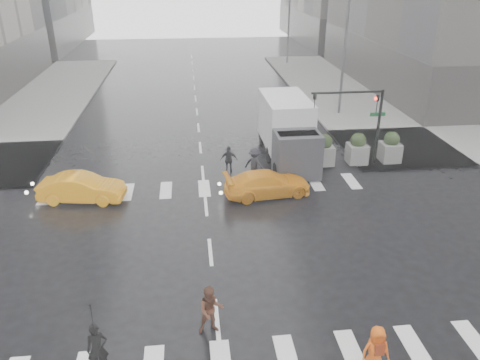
{
  "coord_description": "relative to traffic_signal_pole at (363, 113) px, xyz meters",
  "views": [
    {
      "loc": [
        -0.58,
        -16.2,
        10.82
      ],
      "look_at": [
        1.45,
        2.0,
        2.26
      ],
      "focal_mm": 35.0,
      "sensor_mm": 36.0,
      "label": 1
    }
  ],
  "objects": [
    {
      "name": "street_lamp_near",
      "position": [
        1.86,
        9.99,
        1.73
      ],
      "size": [
        2.15,
        0.22,
        9.0
      ],
      "color": "#59595B",
      "rests_on": "ground"
    },
    {
      "name": "pedestrian_black",
      "position": [
        -12.52,
        -13.78,
        -1.6
      ],
      "size": [
        1.15,
        1.17,
        2.43
      ],
      "rotation": [
        0.0,
        0.0,
        0.22
      ],
      "color": "black",
      "rests_on": "ground"
    },
    {
      "name": "traffic_signal_pole",
      "position": [
        0.0,
        0.0,
        0.0
      ],
      "size": [
        4.45,
        0.42,
        4.5
      ],
      "color": "black",
      "rests_on": "ground"
    },
    {
      "name": "planter_west",
      "position": [
        -2.01,
        0.19,
        -2.23
      ],
      "size": [
        1.1,
        1.1,
        1.8
      ],
      "color": "gray",
      "rests_on": "ground"
    },
    {
      "name": "planter_mid",
      "position": [
        -0.01,
        0.19,
        -2.23
      ],
      "size": [
        1.1,
        1.1,
        1.8
      ],
      "color": "gray",
      "rests_on": "ground"
    },
    {
      "name": "taxi_mid",
      "position": [
        -15.06,
        -2.71,
        -2.53
      ],
      "size": [
        4.31,
        1.99,
        1.37
      ],
      "primitive_type": "imported",
      "rotation": [
        0.0,
        0.0,
        1.44
      ],
      "color": "orange",
      "rests_on": "ground"
    },
    {
      "name": "ground",
      "position": [
        -9.01,
        -8.01,
        -3.22
      ],
      "size": [
        120.0,
        120.0,
        0.0
      ],
      "primitive_type": "plane",
      "color": "black",
      "rests_on": "ground"
    },
    {
      "name": "street_lamp_far",
      "position": [
        1.86,
        29.99,
        1.73
      ],
      "size": [
        2.15,
        0.22,
        9.0
      ],
      "color": "#59595B",
      "rests_on": "ground"
    },
    {
      "name": "taxi_rear",
      "position": [
        -5.83,
        -3.12,
        -2.58
      ],
      "size": [
        4.09,
        2.28,
        1.28
      ],
      "primitive_type": "imported",
      "rotation": [
        0.0,
        0.0,
        1.7
      ],
      "color": "orange",
      "rests_on": "ground"
    },
    {
      "name": "planter_east",
      "position": [
        1.99,
        0.19,
        -2.23
      ],
      "size": [
        1.1,
        1.1,
        1.8
      ],
      "color": "gray",
      "rests_on": "ground"
    },
    {
      "name": "road_markings",
      "position": [
        -9.01,
        -8.01,
        -3.21
      ],
      "size": [
        18.0,
        48.0,
        0.01
      ],
      "primitive_type": null,
      "color": "silver",
      "rests_on": "ground"
    },
    {
      "name": "pedestrian_far_b",
      "position": [
        -6.23,
        -1.27,
        -2.28
      ],
      "size": [
        1.37,
        1.26,
        1.87
      ],
      "primitive_type": "imported",
      "rotation": [
        0.0,
        0.0,
        2.5
      ],
      "color": "black",
      "rests_on": "ground"
    },
    {
      "name": "pedestrian_brown",
      "position": [
        -9.21,
        -12.56,
        -2.36
      ],
      "size": [
        0.9,
        0.74,
        1.71
      ],
      "primitive_type": "imported",
      "rotation": [
        0.0,
        0.0,
        0.12
      ],
      "color": "#49271A",
      "rests_on": "ground"
    },
    {
      "name": "pedestrian_far_a",
      "position": [
        -7.52,
        -0.18,
        -2.41
      ],
      "size": [
        1.02,
        0.7,
        1.62
      ],
      "primitive_type": "imported",
      "rotation": [
        0.0,
        0.0,
        3.01
      ],
      "color": "black",
      "rests_on": "ground"
    },
    {
      "name": "box_truck",
      "position": [
        -3.89,
        1.39,
        -1.3
      ],
      "size": [
        2.54,
        6.77,
        3.6
      ],
      "rotation": [
        0.0,
        0.0,
        0.01
      ],
      "color": "silver",
      "rests_on": "ground"
    },
    {
      "name": "sidewalk_ne",
      "position": [
        10.49,
        9.49,
        -3.14
      ],
      "size": [
        35.0,
        35.0,
        0.15
      ],
      "primitive_type": "cube",
      "color": "gray",
      "rests_on": "ground"
    },
    {
      "name": "pedestrian_orange",
      "position": [
        -4.69,
        -14.81,
        -2.36
      ],
      "size": [
        0.83,
        0.54,
        1.7
      ],
      "rotation": [
        0.0,
        0.0,
        0.0
      ],
      "color": "#DC550F",
      "rests_on": "ground"
    }
  ]
}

